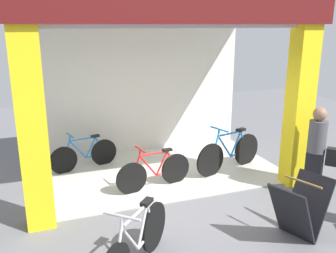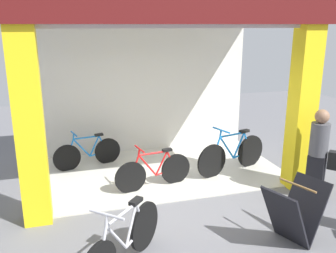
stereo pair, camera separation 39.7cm
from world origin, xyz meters
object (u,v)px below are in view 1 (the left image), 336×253
object	(u,v)px
bicycle_inside_0	(84,155)
bicycle_parked_0	(136,244)
sandwich_board_sign	(300,209)
pedestrian_0	(317,151)
bicycle_inside_1	(155,172)
bicycle_inside_2	(229,153)

from	to	relation	value
bicycle_inside_0	bicycle_parked_0	xyz separation A→B (m)	(0.17, -3.56, 0.05)
bicycle_inside_0	bicycle_parked_0	distance (m)	3.56
bicycle_parked_0	sandwich_board_sign	size ratio (longest dim) A/B	1.27
bicycle_inside_0	sandwich_board_sign	size ratio (longest dim) A/B	1.42
sandwich_board_sign	bicycle_parked_0	bearing A→B (deg)	179.11
bicycle_inside_0	sandwich_board_sign	world-z (taller)	sandwich_board_sign
pedestrian_0	sandwich_board_sign	bearing A→B (deg)	-138.39
bicycle_inside_1	bicycle_parked_0	world-z (taller)	bicycle_parked_0
bicycle_inside_0	sandwich_board_sign	bearing A→B (deg)	-54.75
bicycle_inside_2	bicycle_parked_0	xyz separation A→B (m)	(-2.64, -2.48, -0.02)
bicycle_parked_0	sandwich_board_sign	distance (m)	2.37
bicycle_inside_1	bicycle_inside_2	size ratio (longest dim) A/B	0.88
bicycle_parked_0	sandwich_board_sign	xyz separation A→B (m)	(2.37, -0.04, 0.06)
bicycle_inside_0	bicycle_inside_2	size ratio (longest dim) A/B	0.84
sandwich_board_sign	bicycle_inside_1	bearing A→B (deg)	123.24
bicycle_inside_0	bicycle_inside_2	world-z (taller)	bicycle_inside_2
bicycle_inside_1	bicycle_inside_2	world-z (taller)	bicycle_inside_2
bicycle_inside_0	bicycle_inside_1	bearing A→B (deg)	-51.75
bicycle_inside_2	sandwich_board_sign	distance (m)	2.53
bicycle_parked_0	pedestrian_0	world-z (taller)	pedestrian_0
bicycle_inside_2	pedestrian_0	world-z (taller)	pedestrian_0
bicycle_inside_1	bicycle_inside_2	distance (m)	1.75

